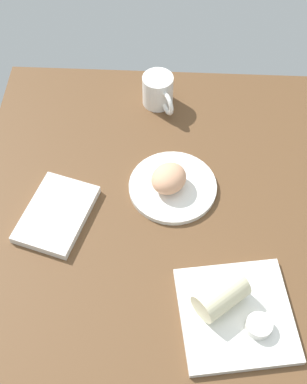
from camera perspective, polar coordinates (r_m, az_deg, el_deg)
The scene contains 8 objects.
dining_table at distance 132.46cm, azimuth -0.37°, elevation -3.98°, with size 110.00×90.00×4.00cm, color brown.
round_plate at distance 136.45cm, azimuth 2.05°, elevation 0.54°, with size 22.33×22.33×1.40cm, color white.
scone_pastry at distance 133.24cm, azimuth 1.64°, elevation 1.45°, with size 9.38×8.32×6.25cm, color tan.
square_plate at distance 120.50cm, azimuth 8.73°, elevation -12.75°, with size 24.05×24.05×1.60cm, color white.
sauce_cup at distance 118.16cm, azimuth 11.13°, elevation -13.73°, with size 5.66×5.66×2.27cm.
breakfast_wrap at distance 117.24cm, azimuth 7.17°, elevation -10.83°, with size 6.85×6.85×11.26cm, color beige.
book_stack at distance 133.35cm, azimuth -10.24°, elevation -2.31°, with size 24.25×19.88×2.12cm.
coffee_mug at distance 153.68cm, azimuth 0.54°, elevation 10.70°, with size 12.78×9.19×9.23cm.
Camera 1 is at (69.59, 4.23, 114.63)cm, focal length 50.27 mm.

